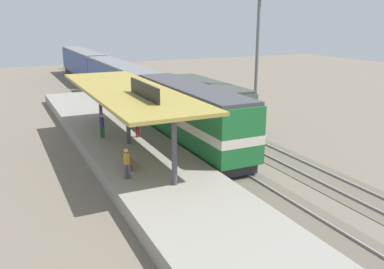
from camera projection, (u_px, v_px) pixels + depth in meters
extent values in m
plane|color=#706656|center=(213.00, 144.00, 31.27)|extent=(120.00, 120.00, 0.00)
cube|color=#5F5649|center=(190.00, 147.00, 30.44)|extent=(3.20, 110.00, 0.04)
cube|color=gray|center=(181.00, 147.00, 30.12)|extent=(0.10, 110.00, 0.16)
cube|color=gray|center=(198.00, 145.00, 30.72)|extent=(0.10, 110.00, 0.16)
cube|color=#5F5649|center=(243.00, 139.00, 32.34)|extent=(3.20, 110.00, 0.04)
cube|color=gray|center=(235.00, 140.00, 32.02)|extent=(0.10, 110.00, 0.16)
cube|color=gray|center=(250.00, 137.00, 32.62)|extent=(0.10, 110.00, 0.16)
cube|color=gray|center=(129.00, 150.00, 28.42)|extent=(6.00, 44.00, 0.90)
cylinder|color=#47474C|center=(174.00, 152.00, 20.86)|extent=(0.28, 0.28, 3.60)
cylinder|color=#47474C|center=(128.00, 118.00, 27.80)|extent=(0.28, 0.28, 3.60)
cylinder|color=#47474C|center=(100.00, 98.00, 34.75)|extent=(0.28, 0.28, 3.60)
cube|color=#A38E3D|center=(127.00, 90.00, 27.28)|extent=(5.20, 18.00, 0.20)
cube|color=black|center=(144.00, 90.00, 24.01)|extent=(0.12, 4.80, 0.90)
cylinder|color=#333338|center=(132.00, 167.00, 23.19)|extent=(0.07, 0.07, 0.42)
cylinder|color=#333338|center=(125.00, 160.00, 24.32)|extent=(0.07, 0.07, 0.42)
cube|color=brown|center=(128.00, 160.00, 23.69)|extent=(0.44, 1.70, 0.08)
cube|color=#28282D|center=(190.00, 141.00, 30.20)|extent=(2.60, 13.60, 0.70)
cube|color=#1E6B33|center=(190.00, 113.00, 29.63)|extent=(2.90, 14.40, 3.50)
cube|color=#424247|center=(190.00, 87.00, 29.11)|extent=(2.78, 14.11, 0.24)
cube|color=beige|center=(190.00, 117.00, 29.70)|extent=(2.93, 14.43, 0.56)
cube|color=#28282D|center=(121.00, 99.00, 45.83)|extent=(2.60, 19.20, 0.70)
cube|color=#384C84|center=(121.00, 81.00, 45.29)|extent=(2.90, 20.00, 3.30)
cube|color=slate|center=(120.00, 65.00, 44.80)|extent=(2.78, 19.60, 0.24)
cube|color=#28282D|center=(84.00, 76.00, 63.90)|extent=(2.60, 19.20, 0.70)
cube|color=#384C84|center=(83.00, 63.00, 63.35)|extent=(2.90, 20.00, 3.30)
cube|color=slate|center=(82.00, 51.00, 62.86)|extent=(2.78, 19.60, 0.24)
cube|color=#28282D|center=(207.00, 117.00, 37.54)|extent=(2.50, 11.20, 0.70)
cube|color=#4C564C|center=(207.00, 99.00, 37.08)|extent=(2.80, 12.00, 2.60)
cube|color=#3D453D|center=(207.00, 83.00, 36.69)|extent=(2.69, 11.76, 0.24)
cylinder|color=slate|center=(257.00, 63.00, 34.93)|extent=(0.28, 0.28, 11.00)
cylinder|color=maroon|center=(137.00, 132.00, 29.65)|extent=(0.16, 0.16, 0.84)
cylinder|color=maroon|center=(139.00, 131.00, 29.72)|extent=(0.16, 0.16, 0.84)
cylinder|color=#663375|center=(138.00, 122.00, 29.48)|extent=(0.34, 0.34, 0.64)
sphere|color=tan|center=(137.00, 116.00, 29.36)|extent=(0.23, 0.23, 0.23)
cylinder|color=#4C4C51|center=(126.00, 172.00, 21.98)|extent=(0.16, 0.16, 0.84)
cylinder|color=#4C4C51|center=(129.00, 171.00, 22.06)|extent=(0.16, 0.16, 0.84)
cylinder|color=olive|center=(127.00, 158.00, 21.82)|extent=(0.34, 0.34, 0.64)
sphere|color=tan|center=(126.00, 150.00, 21.70)|extent=(0.23, 0.23, 0.23)
cylinder|color=#23603D|center=(101.00, 132.00, 29.52)|extent=(0.16, 0.16, 0.84)
cylinder|color=#23603D|center=(104.00, 132.00, 29.59)|extent=(0.16, 0.16, 0.84)
cylinder|color=navy|center=(102.00, 122.00, 29.35)|extent=(0.34, 0.34, 0.64)
sphere|color=tan|center=(101.00, 116.00, 29.23)|extent=(0.23, 0.23, 0.23)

